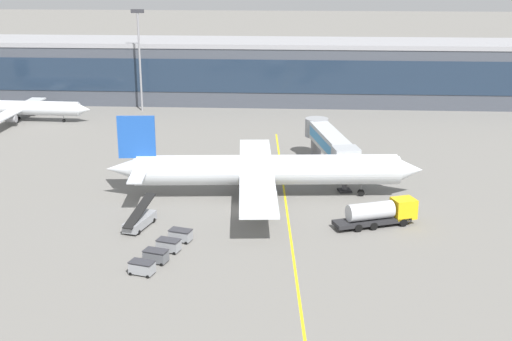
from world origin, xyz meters
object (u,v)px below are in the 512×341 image
object	(u,v)px
baggage_cart_1	(156,256)
commuter_jet_far	(21,108)
main_airliner	(265,170)
belt_loader	(140,220)
baggage_cart_3	(181,235)
baggage_cart_2	(169,245)
baggage_cart_0	(142,267)
fuel_tanker	(381,212)

from	to	relation	value
baggage_cart_1	commuter_jet_far	world-z (taller)	commuter_jet_far
main_airliner	belt_loader	size ratio (longest dim) A/B	6.39
main_airliner	baggage_cart_3	bearing A→B (deg)	-119.29
baggage_cart_2	main_airliner	bearing A→B (deg)	62.60
belt_loader	commuter_jet_far	distance (m)	67.74
baggage_cart_2	commuter_jet_far	xyz separation A→B (m)	(-42.33, 63.49, 2.07)
baggage_cart_0	baggage_cart_2	distance (m)	6.40
main_airliner	belt_loader	world-z (taller)	main_airliner
fuel_tanker	commuter_jet_far	size ratio (longest dim) A/B	0.37
belt_loader	commuter_jet_far	world-z (taller)	commuter_jet_far
baggage_cart_0	commuter_jet_far	distance (m)	80.62
baggage_cart_1	baggage_cart_2	distance (m)	3.20
baggage_cart_1	baggage_cart_3	distance (m)	6.40
main_airliner	baggage_cart_2	world-z (taller)	main_airliner
baggage_cart_0	baggage_cart_2	xyz separation A→B (m)	(1.77, 6.15, 0.00)
belt_loader	baggage_cart_1	distance (m)	10.89
main_airliner	commuter_jet_far	distance (m)	68.39
main_airliner	baggage_cart_1	size ratio (longest dim) A/B	15.09
main_airliner	baggage_cart_3	xyz separation A→B (m)	(-9.36, -16.69, -3.24)
baggage_cart_3	fuel_tanker	bearing A→B (deg)	15.12
baggage_cart_0	baggage_cart_3	xyz separation A→B (m)	(2.65, 9.23, 0.00)
baggage_cart_1	baggage_cart_3	size ratio (longest dim) A/B	1.00
baggage_cart_2	baggage_cart_3	xyz separation A→B (m)	(0.88, 3.08, 0.00)
belt_loader	commuter_jet_far	size ratio (longest dim) A/B	0.24
main_airliner	fuel_tanker	size ratio (longest dim) A/B	4.08
fuel_tanker	baggage_cart_2	distance (m)	27.20
belt_loader	baggage_cart_2	world-z (taller)	belt_loader
baggage_cart_2	baggage_cart_3	size ratio (longest dim) A/B	1.00
baggage_cart_2	baggage_cart_3	distance (m)	3.20
fuel_tanker	baggage_cart_2	world-z (taller)	fuel_tanker
belt_loader	commuter_jet_far	xyz separation A→B (m)	(-37.38, 56.47, 1.87)
baggage_cart_1	baggage_cart_0	bearing A→B (deg)	-106.01
main_airliner	belt_loader	xyz separation A→B (m)	(-15.20, -12.74, -3.03)
fuel_tanker	baggage_cart_3	xyz separation A→B (m)	(-24.51, -6.63, -0.96)
baggage_cart_2	commuter_jet_far	size ratio (longest dim) A/B	0.10
belt_loader	baggage_cart_0	distance (m)	13.56
baggage_cart_1	main_airliner	bearing A→B (deg)	64.03
belt_loader	commuter_jet_far	bearing A→B (deg)	123.50
main_airliner	baggage_cart_2	xyz separation A→B (m)	(-10.24, -19.76, -3.24)
main_airliner	fuel_tanker	xyz separation A→B (m)	(15.15, -10.06, -2.27)
main_airliner	baggage_cart_1	world-z (taller)	main_airliner
fuel_tanker	belt_loader	distance (m)	30.48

